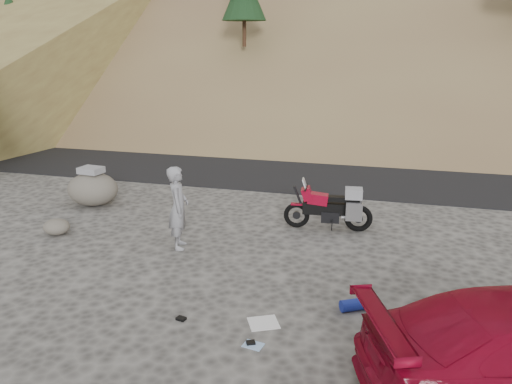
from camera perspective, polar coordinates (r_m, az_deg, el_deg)
ground at (r=9.94m, az=-1.80°, el=-9.20°), size 140.00×140.00×0.00m
road at (r=18.27m, az=6.40°, el=2.80°), size 120.00×7.00×0.05m
motorcycle at (r=12.09m, az=8.69°, el=-1.84°), size 2.13×0.74×1.27m
man at (r=11.24m, az=-8.66°, el=-6.21°), size 0.62×0.77×1.83m
boulder at (r=14.53m, az=-18.16°, el=0.39°), size 1.72×1.59×1.09m
small_rock at (r=12.66m, az=-21.83°, el=-3.71°), size 0.78×0.74×0.37m
gear_white_cloth at (r=8.30m, az=0.86°, el=-14.73°), size 0.61×0.58×0.02m
gear_blue_mat at (r=8.77m, az=11.29°, el=-12.51°), size 0.55×0.43×0.21m
gear_bottle at (r=8.26m, az=15.05°, el=-14.68°), size 0.10×0.10×0.23m
gear_funnel at (r=8.28m, az=23.29°, el=-15.75°), size 0.15×0.15×0.15m
gear_glove_a at (r=8.47m, az=-8.56°, el=-14.12°), size 0.17×0.14×0.04m
gear_glove_b at (r=7.80m, az=-0.61°, el=-16.86°), size 0.16×0.15×0.04m
gear_blue_cloth at (r=7.78m, az=-0.31°, el=-17.09°), size 0.33×0.26×0.01m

